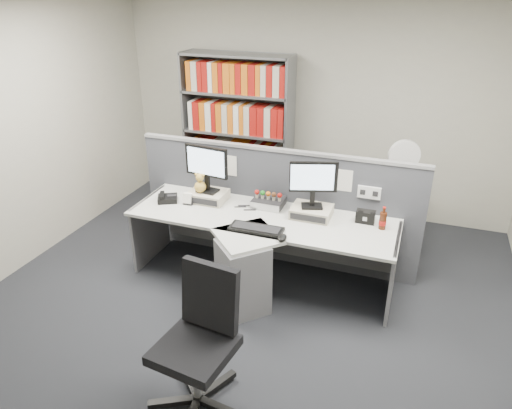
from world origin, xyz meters
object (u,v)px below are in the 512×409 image
at_px(desk_calendar, 188,200).
at_px(shelving_unit, 238,135).
at_px(mouse, 282,238).
at_px(desk, 254,251).
at_px(monitor_right, 313,181).
at_px(keyboard, 256,229).
at_px(filing_cabinet, 395,218).
at_px(cola_bottle, 383,221).
at_px(desktop_pc, 269,202).
at_px(office_chair, 201,337).
at_px(speaker, 366,217).
at_px(desk_phone, 167,198).
at_px(monitor_left, 206,165).
at_px(desk_fan, 404,159).

xyz_separation_m(desk_calendar, shelving_unit, (-0.10, 1.62, 0.20)).
bearing_deg(mouse, desk, 153.89).
distance_m(monitor_right, keyboard, 0.70).
bearing_deg(filing_cabinet, cola_bottle, -94.26).
distance_m(desk, desktop_pc, 0.56).
xyz_separation_m(mouse, cola_bottle, (0.80, 0.51, 0.06)).
relative_size(desk, cola_bottle, 11.79).
height_order(cola_bottle, office_chair, office_chair).
xyz_separation_m(monitor_right, office_chair, (-0.34, -1.75, -0.54)).
xyz_separation_m(cola_bottle, filing_cabinet, (0.08, 1.04, -0.45)).
relative_size(desktop_pc, keyboard, 0.61).
relative_size(desk, speaker, 14.71).
xyz_separation_m(monitor_right, filing_cabinet, (0.75, 1.02, -0.74)).
xyz_separation_m(desk, desk_phone, (-1.04, 0.22, 0.30)).
bearing_deg(keyboard, filing_cabinet, 51.78).
distance_m(speaker, shelving_unit, 2.34).
height_order(desk, desk_calendar, desk_calendar).
bearing_deg(cola_bottle, desktop_pc, 174.35).
xyz_separation_m(monitor_left, desk_fan, (1.85, 1.02, -0.05)).
xyz_separation_m(desk_phone, office_chair, (1.14, -1.59, -0.20)).
height_order(monitor_right, mouse, monitor_right).
relative_size(speaker, desk_fan, 0.31).
height_order(desk, monitor_right, monitor_right).
distance_m(mouse, cola_bottle, 0.95).
xyz_separation_m(desk, mouse, (0.32, -0.16, 0.29)).
bearing_deg(desktop_pc, desk_calendar, -162.85).
bearing_deg(mouse, keyboard, 161.39).
bearing_deg(cola_bottle, shelving_unit, 143.58).
distance_m(shelving_unit, office_chair, 3.40).
bearing_deg(desk_calendar, filing_cabinet, 30.41).
xyz_separation_m(keyboard, shelving_unit, (-0.95, 1.91, 0.24)).
bearing_deg(cola_bottle, desk_calendar, -176.15).
xyz_separation_m(desk, cola_bottle, (1.12, 0.36, 0.35)).
relative_size(desk_phone, desk_calendar, 2.13).
bearing_deg(monitor_right, keyboard, -132.01).
bearing_deg(keyboard, desk_phone, 165.24).
distance_m(keyboard, desk_phone, 1.12).
xyz_separation_m(monitor_right, mouse, (-0.13, -0.54, -0.35)).
height_order(speaker, office_chair, office_chair).
bearing_deg(mouse, desk_calendar, 161.02).
height_order(desk_calendar, desk_fan, desk_fan).
bearing_deg(keyboard, desk_calendar, 160.90).
bearing_deg(speaker, monitor_right, -174.32).
bearing_deg(desk, desk_phone, 168.00).
height_order(desk, filing_cabinet, desk).
xyz_separation_m(desk, monitor_left, (-0.65, 0.38, 0.65)).
relative_size(mouse, shelving_unit, 0.06).
relative_size(desk, shelving_unit, 1.30).
height_order(cola_bottle, desk_fan, desk_fan).
xyz_separation_m(desk, monitor_right, (0.45, 0.38, 0.64)).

